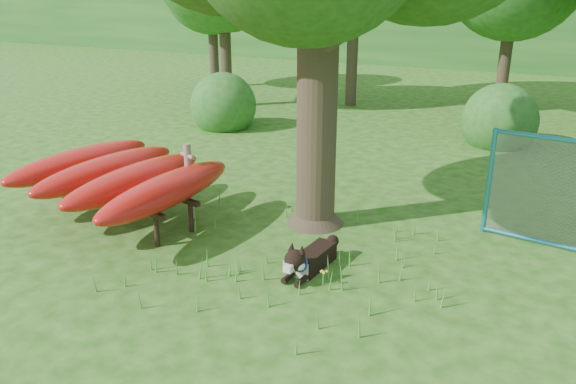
% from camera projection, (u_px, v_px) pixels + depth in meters
% --- Properties ---
extents(ground, '(80.00, 80.00, 0.00)m').
position_uv_depth(ground, '(231.00, 292.00, 7.15)').
color(ground, '#1F4D0F').
rests_on(ground, ground).
extents(wooden_post, '(0.35, 0.20, 1.29)m').
position_uv_depth(wooden_post, '(189.00, 180.00, 9.21)').
color(wooden_post, '#6F6553').
rests_on(wooden_post, ground).
extents(kayak_rack, '(3.19, 3.42, 1.01)m').
position_uv_depth(kayak_rack, '(121.00, 175.00, 9.14)').
color(kayak_rack, black).
rests_on(kayak_rack, ground).
extents(husky_dog, '(0.38, 1.24, 0.55)m').
position_uv_depth(husky_dog, '(308.00, 259.00, 7.57)').
color(husky_dog, black).
rests_on(husky_dog, ground).
extents(wildflower_clump, '(0.10, 0.10, 0.22)m').
position_uv_depth(wildflower_clump, '(323.00, 273.00, 7.24)').
color(wildflower_clump, '#4D9832').
rests_on(wildflower_clump, ground).
extents(shrub_left, '(1.80, 1.80, 1.80)m').
position_uv_depth(shrub_left, '(224.00, 127.00, 15.55)').
color(shrub_left, '#215B1D').
rests_on(shrub_left, ground).
extents(shrub_mid, '(1.80, 1.80, 1.80)m').
position_uv_depth(shrub_mid, '(496.00, 145.00, 13.82)').
color(shrub_mid, '#215B1D').
rests_on(shrub_mid, ground).
extents(wooded_hillside, '(80.00, 12.00, 6.00)m').
position_uv_depth(wooded_hillside, '(515.00, 0.00, 29.54)').
color(wooded_hillside, '#215B1D').
rests_on(wooded_hillside, ground).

